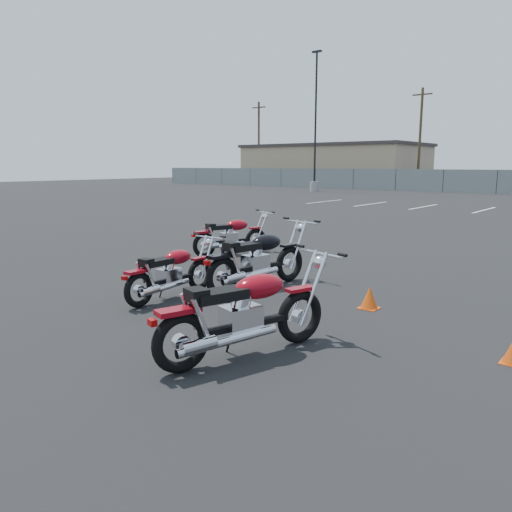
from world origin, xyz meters
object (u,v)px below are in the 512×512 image
Objects in this scene: motorcycle_second_black at (258,259)px; motorcycle_rear_red at (245,313)px; motorcycle_front_red at (231,236)px; motorcycle_third_red at (171,272)px.

motorcycle_rear_red is (1.88, -2.62, -0.01)m from motorcycle_second_black.
motorcycle_rear_red reaches higher than motorcycle_front_red.
motorcycle_third_red is 2.85m from motorcycle_rear_red.
motorcycle_front_red is at bearing 139.46° from motorcycle_second_black.
motorcycle_front_red is 6.63m from motorcycle_rear_red.
motorcycle_second_black is 1.21× the size of motorcycle_third_red.
motorcycle_third_red is (1.92, -3.67, -0.03)m from motorcycle_front_red.
motorcycle_rear_red is at bearing -24.90° from motorcycle_third_red.
motorcycle_rear_red is at bearing -47.18° from motorcycle_front_red.
motorcycle_front_red reaches higher than motorcycle_third_red.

